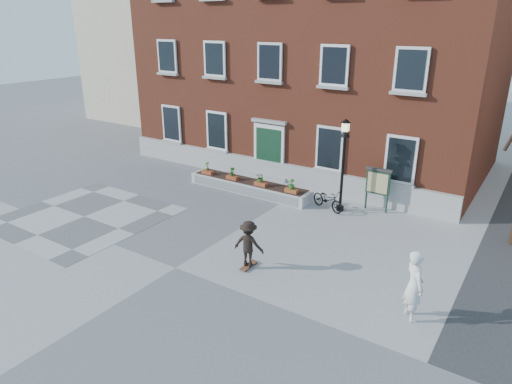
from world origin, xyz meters
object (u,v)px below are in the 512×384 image
Objects in this scene: bystander at (414,285)px; notice_board at (378,182)px; lamp_post at (344,153)px; bicycle at (328,199)px; skateboarder at (249,244)px.

bystander is 1.08× the size of notice_board.
lamp_post is at bearing -2.73° from bystander.
lamp_post is (0.49, 0.20, 2.09)m from bicycle.
bicycle is at bearing -150.09° from notice_board.
skateboarder is at bearing -94.92° from lamp_post.
skateboarder is (-0.52, -6.10, -1.69)m from lamp_post.
lamp_post reaches higher than bicycle.
notice_board is (-3.38, 6.71, 0.26)m from bystander.
skateboarder is (-0.04, -5.89, 0.40)m from bicycle.
bystander is 7.52m from notice_board.
notice_board is at bearing -38.96° from bicycle.
lamp_post is 1.98m from notice_board.
notice_board reaches higher than skateboarder.
lamp_post is (-4.65, 5.90, 1.53)m from bystander.
bicycle is 2.16m from lamp_post.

